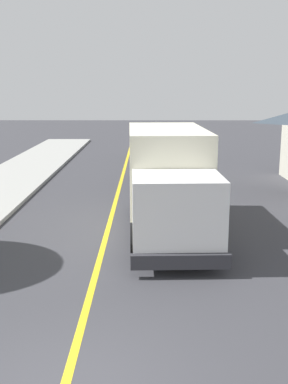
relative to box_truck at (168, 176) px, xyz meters
The scene contains 5 objects.
centre_line_yellow 3.17m from the box_truck, 136.90° to the left, with size 0.16×56.00×0.01m, color gold.
box_truck is the anchor object (origin of this frame).
parked_car_near 7.78m from the box_truck, 87.56° to the left, with size 1.87×4.43×1.67m.
parked_car_mid 14.65m from the box_truck, 91.05° to the left, with size 1.92×4.45×1.67m.
parked_car_far 20.52m from the box_truck, 89.37° to the left, with size 1.84×4.42×1.67m.
Camera 1 is at (1.25, -6.17, 4.47)m, focal length 43.75 mm.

